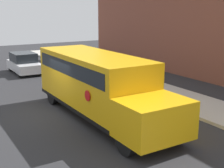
% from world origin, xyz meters
% --- Properties ---
extents(ground_plane, '(60.00, 60.00, 0.00)m').
position_xyz_m(ground_plane, '(0.00, 0.00, 0.00)').
color(ground_plane, '#28282B').
extents(sidewalk_strip, '(44.00, 3.00, 0.15)m').
position_xyz_m(sidewalk_strip, '(0.00, 6.50, 0.07)').
color(sidewalk_strip, '#B2ADA3').
rests_on(sidewalk_strip, ground).
extents(school_bus, '(9.20, 2.57, 2.89)m').
position_xyz_m(school_bus, '(1.42, 1.33, 1.65)').
color(school_bus, '#EAA80F').
rests_on(school_bus, ground).
extents(parked_car, '(4.03, 1.79, 1.57)m').
position_xyz_m(parked_car, '(-10.41, 1.29, 0.76)').
color(parked_car, silver).
rests_on(parked_car, ground).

